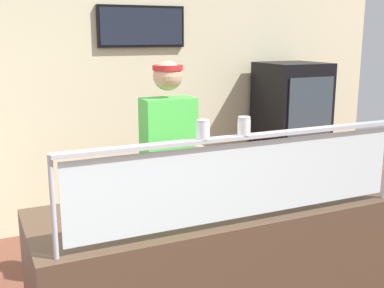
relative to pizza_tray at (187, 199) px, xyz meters
The scene contains 9 objects.
shop_rear_unit 2.28m from the pizza_tray, 86.29° to the left, with size 6.58×0.13×2.70m.
serving_counter 0.52m from the pizza_tray, 39.05° to the right, with size 2.18×0.80×0.95m, color #4C3828.
sneeze_guard 0.55m from the pizza_tray, 72.70° to the right, with size 2.01×0.06×0.49m.
pizza_tray is the anchor object (origin of this frame).
pizza_server 0.03m from the pizza_tray, 51.89° to the right, with size 0.07×0.28×0.01m, color #ADAFB7.
parmesan_shaker 0.69m from the pizza_tray, 104.15° to the right, with size 0.07×0.07×0.10m.
pepper_flake_shaker 0.69m from the pizza_tray, 75.36° to the right, with size 0.07×0.07×0.10m.
worker_figure 0.64m from the pizza_tray, 77.00° to the left, with size 0.41×0.50×1.76m.
drink_fridge 2.75m from the pizza_tray, 40.80° to the left, with size 0.66×0.67×1.64m.
Camera 1 is at (-0.19, -2.02, 1.94)m, focal length 45.04 mm.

